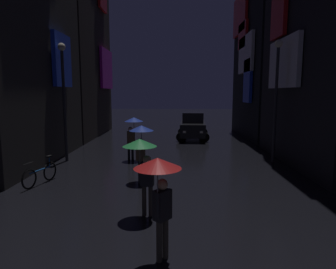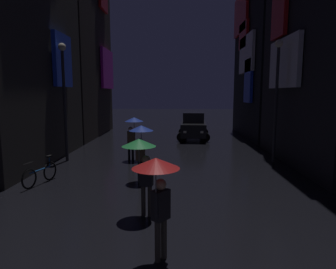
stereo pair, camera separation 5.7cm
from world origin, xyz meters
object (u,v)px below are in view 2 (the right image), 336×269
pedestrian_midstreet_centre_red (157,181)px  streetlamp_left_far (64,89)px  pedestrian_far_right_green (141,156)px  car_distant (193,126)px  pedestrian_midstreet_left_blue (133,127)px  streetlamp_right_far (277,87)px  pedestrian_foreground_left_blue (141,138)px  bicycle_parked_at_storefront (40,174)px

pedestrian_midstreet_centre_red → streetlamp_left_far: streetlamp_left_far is taller
pedestrian_far_right_green → car_distant: 13.86m
pedestrian_midstreet_left_blue → pedestrian_midstreet_centre_red: same height
pedestrian_midstreet_left_blue → pedestrian_far_right_green: same height
pedestrian_midstreet_centre_red → pedestrian_far_right_green: bearing=104.1°
pedestrian_midstreet_centre_red → car_distant: 16.00m
streetlamp_right_far → streetlamp_left_far: (-10.00, 0.09, -0.05)m
pedestrian_foreground_left_blue → pedestrian_midstreet_centre_red: 5.46m
pedestrian_midstreet_left_blue → pedestrian_midstreet_centre_red: 9.15m
pedestrian_midstreet_left_blue → streetlamp_left_far: 3.72m
pedestrian_midstreet_left_blue → streetlamp_right_far: size_ratio=0.37×
pedestrian_far_right_green → streetlamp_right_far: streetlamp_right_far is taller
pedestrian_midstreet_left_blue → streetlamp_left_far: bearing=-176.2°
pedestrian_midstreet_centre_red → streetlamp_right_far: (5.02, 8.69, 1.88)m
pedestrian_foreground_left_blue → bicycle_parked_at_storefront: (-3.64, -0.41, -1.28)m
pedestrian_midstreet_left_blue → streetlamp_left_far: size_ratio=0.38×
pedestrian_foreground_left_blue → streetlamp_right_far: streetlamp_right_far is taller
pedestrian_far_right_green → pedestrian_foreground_left_blue: bearing=96.8°
pedestrian_foreground_left_blue → pedestrian_midstreet_left_blue: size_ratio=1.00×
streetlamp_left_far → streetlamp_right_far: bearing=-0.5°
pedestrian_midstreet_left_blue → car_distant: size_ratio=0.50×
pedestrian_midstreet_left_blue → car_distant: pedestrian_midstreet_left_blue is taller
bicycle_parked_at_storefront → streetlamp_right_far: bearing=21.2°
car_distant → bicycle_parked_at_storefront: bearing=-119.5°
bicycle_parked_at_storefront → pedestrian_midstreet_left_blue: bearing=54.8°
pedestrian_foreground_left_blue → car_distant: (2.55, 10.52, -0.74)m
car_distant → streetlamp_right_far: streetlamp_right_far is taller
pedestrian_far_right_green → car_distant: (2.17, 13.67, -0.74)m
pedestrian_foreground_left_blue → bicycle_parked_at_storefront: size_ratio=1.19×
pedestrian_foreground_left_blue → bicycle_parked_at_storefront: 3.88m
streetlamp_left_far → bicycle_parked_at_storefront: bearing=-83.9°
bicycle_parked_at_storefront → streetlamp_left_far: bearing=96.1°
pedestrian_midstreet_left_blue → streetlamp_left_far: streetlamp_left_far is taller
car_distant → streetlamp_left_far: streetlamp_left_far is taller
pedestrian_foreground_left_blue → car_distant: pedestrian_foreground_left_blue is taller
bicycle_parked_at_storefront → streetlamp_right_far: size_ratio=0.31×
pedestrian_foreground_left_blue → pedestrian_midstreet_left_blue: bearing=102.6°
pedestrian_foreground_left_blue → pedestrian_midstreet_left_blue: 3.70m
bicycle_parked_at_storefront → car_distant: car_distant is taller
pedestrian_far_right_green → bicycle_parked_at_storefront: pedestrian_far_right_green is taller
pedestrian_midstreet_left_blue → bicycle_parked_at_storefront: (-2.83, -4.01, -1.28)m
pedestrian_foreground_left_blue → bicycle_parked_at_storefront: bearing=-173.6°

